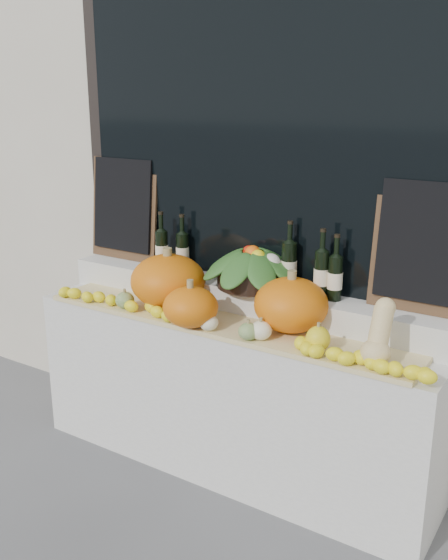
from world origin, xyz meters
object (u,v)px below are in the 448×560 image
at_px(pumpkin_right, 291,305).
at_px(produce_bowl, 253,266).
at_px(wine_bottle_tall, 289,266).
at_px(pumpkin_left, 168,281).
at_px(butternut_squash, 379,336).

bearing_deg(pumpkin_right, produce_bowl, 152.85).
bearing_deg(pumpkin_right, wine_bottle_tall, 120.31).
bearing_deg(pumpkin_left, butternut_squash, -5.10).
bearing_deg(butternut_squash, pumpkin_left, 174.90).
height_order(pumpkin_left, produce_bowl, produce_bowl).
height_order(pumpkin_left, butternut_squash, pumpkin_left).
relative_size(butternut_squash, produce_bowl, 0.49).
xyz_separation_m(butternut_squash, produce_bowl, (-0.81, 0.31, 0.12)).
distance_m(pumpkin_left, wine_bottle_tall, 0.67).
bearing_deg(pumpkin_left, wine_bottle_tall, 21.44).
bearing_deg(pumpkin_right, butternut_squash, -16.19).
xyz_separation_m(butternut_squash, wine_bottle_tall, (-0.62, 0.35, 0.14)).
distance_m(pumpkin_right, wine_bottle_tall, 0.27).
relative_size(butternut_squash, wine_bottle_tall, 0.77).
distance_m(butternut_squash, produce_bowl, 0.88).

